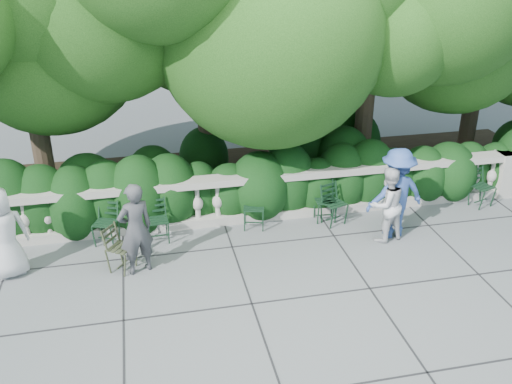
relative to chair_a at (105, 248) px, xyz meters
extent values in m
plane|color=#5A5F63|center=(2.83, -1.28, 0.00)|extent=(90.00, 90.00, 0.00)
cube|color=#9E998E|center=(2.83, 0.52, 0.09)|extent=(12.00, 0.32, 0.18)
cube|color=#9E998E|center=(2.83, 0.52, 0.93)|extent=(12.00, 0.36, 0.14)
cube|color=#9E998E|center=(8.61, 0.52, 0.50)|extent=(0.44, 0.44, 1.00)
cylinder|color=#3F3023|center=(-1.17, 2.12, 1.40)|extent=(0.40, 0.40, 2.80)
ellipsoid|color=#15380F|center=(-1.17, 1.68, 3.68)|extent=(5.28, 5.28, 3.96)
cylinder|color=#3F3023|center=(2.33, 2.72, 1.70)|extent=(0.40, 0.40, 3.40)
cylinder|color=#3F3023|center=(5.83, 2.02, 1.50)|extent=(0.40, 0.40, 3.00)
ellipsoid|color=#15380F|center=(5.83, 1.56, 3.92)|extent=(5.52, 5.52, 4.14)
cylinder|color=#3F3023|center=(8.83, 2.52, 1.30)|extent=(0.40, 0.40, 2.60)
ellipsoid|color=#15380F|center=(8.83, 2.12, 3.40)|extent=(4.80, 4.80, 3.60)
imported|color=silver|center=(-1.54, -0.58, 0.81)|extent=(0.92, 0.77, 1.62)
imported|color=#404045|center=(0.62, -0.93, 0.83)|extent=(0.71, 0.59, 1.66)
imported|color=silver|center=(5.21, -0.79, 0.74)|extent=(0.84, 0.72, 1.48)
imported|color=#314D94|center=(5.45, -0.65, 0.89)|extent=(1.20, 0.77, 1.77)
camera|label=1|loc=(0.83, -9.57, 5.48)|focal=40.00mm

